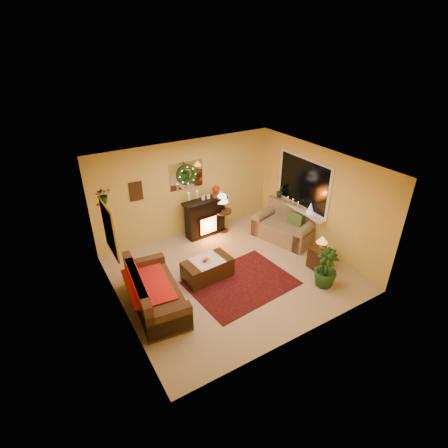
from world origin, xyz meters
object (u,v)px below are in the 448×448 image
side_table_round (223,221)px  coffee_table (207,270)px  fireplace (205,217)px  end_table_square (320,258)px  sofa (156,288)px  loveseat (285,225)px

side_table_round → coffee_table: size_ratio=0.58×
fireplace → coffee_table: fireplace is taller
end_table_square → coffee_table: bearing=157.2°
end_table_square → coffee_table: (-2.45, 1.03, -0.06)m
sofa → side_table_round: sofa is taller
end_table_square → side_table_round: bearing=111.5°
sofa → end_table_square: (3.77, -0.74, -0.16)m
sofa → loveseat: 4.00m
fireplace → sofa: bearing=-142.0°
side_table_round → end_table_square: (1.05, -2.68, -0.05)m
fireplace → side_table_round: (0.51, -0.09, -0.23)m
fireplace → side_table_round: size_ratio=1.69×
fireplace → loveseat: fireplace is taller
loveseat → end_table_square: 1.50m
side_table_round → fireplace: bearing=170.4°
side_table_round → end_table_square: side_table_round is taller
loveseat → fireplace: bearing=125.8°
end_table_square → coffee_table: end_table_square is taller
loveseat → end_table_square: bearing=-113.5°
loveseat → coffee_table: loveseat is taller
sofa → side_table_round: bearing=41.6°
sofa → fireplace: fireplace is taller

